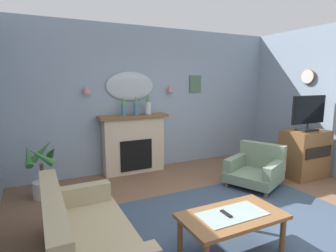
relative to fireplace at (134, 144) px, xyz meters
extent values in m
cube|color=brown|center=(0.54, -2.71, -0.62)|extent=(6.65, 6.76, 0.10)
cube|color=#8C9EB2|center=(0.54, 0.22, 0.87)|extent=(6.65, 0.10, 2.88)
cube|color=#38475B|center=(0.54, -2.51, -0.56)|extent=(3.20, 2.40, 0.01)
cube|color=beige|center=(0.00, 0.01, -0.02)|extent=(1.20, 0.28, 1.10)
cube|color=black|center=(0.00, -0.09, -0.19)|extent=(0.64, 0.12, 0.60)
cube|color=brown|center=(0.00, -0.01, 0.56)|extent=(1.36, 0.36, 0.06)
cylinder|color=#4C7093|center=(-0.20, -0.03, 0.69)|extent=(0.10, 0.10, 0.21)
cone|color=#4C8447|center=(-0.20, -0.03, 0.88)|extent=(0.10, 0.10, 0.16)
cylinder|color=#4C7093|center=(0.05, -0.03, 0.69)|extent=(0.10, 0.10, 0.21)
cone|color=#4C8447|center=(0.05, -0.03, 0.88)|extent=(0.10, 0.10, 0.16)
cylinder|color=silver|center=(0.30, -0.03, 0.71)|extent=(0.12, 0.12, 0.24)
cone|color=#4C8447|center=(0.30, -0.03, 0.91)|extent=(0.10, 0.10, 0.16)
ellipsoid|color=#B2BCC6|center=(0.00, 0.14, 1.14)|extent=(0.96, 0.06, 0.56)
cone|color=#D17066|center=(-0.85, 0.09, 1.09)|extent=(0.14, 0.14, 0.14)
cone|color=#D17066|center=(0.85, 0.09, 1.09)|extent=(0.14, 0.14, 0.14)
cylinder|color=silver|center=(3.32, -1.23, 1.33)|extent=(0.04, 0.28, 0.28)
torus|color=brown|center=(3.32, -1.23, 1.33)|extent=(0.03, 0.31, 0.31)
cube|color=#4C6B56|center=(1.50, 0.15, 1.18)|extent=(0.28, 0.03, 0.36)
cube|color=brown|center=(0.05, -2.95, -0.15)|extent=(1.10, 0.60, 0.04)
cube|color=#8C9E99|center=(0.05, -2.95, -0.13)|extent=(0.72, 0.36, 0.01)
cylinder|color=brown|center=(0.54, -3.19, -0.37)|extent=(0.06, 0.06, 0.40)
cylinder|color=brown|center=(-0.44, -2.71, -0.37)|extent=(0.06, 0.06, 0.40)
cylinder|color=brown|center=(0.54, -2.71, -0.37)|extent=(0.06, 0.06, 0.40)
cube|color=black|center=(-0.02, -2.93, -0.12)|extent=(0.04, 0.16, 0.02)
cube|color=tan|center=(-1.29, -2.42, -0.38)|extent=(0.85, 1.70, 0.18)
cube|color=tan|center=(-1.64, -2.42, -0.05)|extent=(0.19, 1.70, 0.48)
cube|color=tan|center=(-1.29, -1.64, -0.17)|extent=(0.76, 0.16, 0.24)
cylinder|color=brown|center=(-0.95, -1.65, -0.52)|extent=(0.07, 0.07, 0.10)
cylinder|color=brown|center=(-1.63, -1.65, -0.52)|extent=(0.07, 0.07, 0.10)
cube|color=gray|center=(1.61, -1.64, -0.39)|extent=(1.06, 1.06, 0.16)
cube|color=gray|center=(1.92, -1.50, -0.09)|extent=(0.47, 0.80, 0.45)
cube|color=gray|center=(1.47, -1.33, -0.20)|extent=(0.71, 0.42, 0.22)
cube|color=gray|center=(1.74, -1.95, -0.20)|extent=(0.71, 0.42, 0.22)
cylinder|color=brown|center=(1.16, -1.47, -0.52)|extent=(0.06, 0.06, 0.10)
cylinder|color=brown|center=(1.43, -2.09, -0.52)|extent=(0.06, 0.06, 0.10)
cylinder|color=brown|center=(1.78, -1.19, -0.52)|extent=(0.06, 0.06, 0.10)
cylinder|color=brown|center=(2.05, -1.81, -0.52)|extent=(0.06, 0.06, 0.10)
cube|color=brown|center=(2.81, -1.68, -0.12)|extent=(0.80, 0.56, 0.90)
cube|color=black|center=(2.81, -1.96, -0.03)|extent=(0.68, 0.02, 0.20)
cube|color=black|center=(2.81, -1.70, 0.34)|extent=(0.36, 0.24, 0.03)
cylinder|color=black|center=(2.81, -1.70, 0.41)|extent=(0.04, 0.04, 0.10)
cube|color=black|center=(2.81, -1.70, 0.72)|extent=(0.84, 0.04, 0.52)
cube|color=black|center=(2.81, -1.72, 0.72)|extent=(0.80, 0.01, 0.48)
cylinder|color=silver|center=(-1.69, -0.53, -0.44)|extent=(0.30, 0.30, 0.26)
cylinder|color=brown|center=(-1.69, -0.53, -0.17)|extent=(0.06, 0.06, 0.28)
cone|color=#38753D|center=(-1.52, -0.50, 0.14)|extent=(0.17, 0.44, 0.29)
cone|color=#38753D|center=(-1.66, -0.36, 0.14)|extent=(0.38, 0.17, 0.39)
cone|color=#38753D|center=(-1.86, -0.54, 0.14)|extent=(0.14, 0.40, 0.36)
cone|color=#38753D|center=(-1.69, -0.70, 0.14)|extent=(0.40, 0.12, 0.36)
camera|label=1|loc=(-1.73, -5.03, 1.25)|focal=29.15mm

